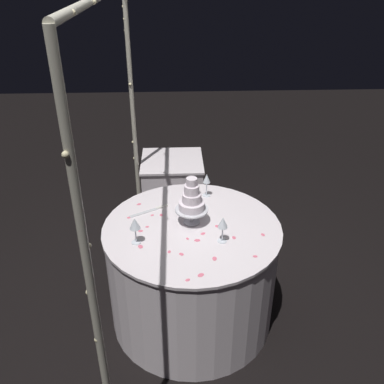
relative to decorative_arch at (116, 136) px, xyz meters
name	(u,v)px	position (x,y,z in m)	size (l,w,h in m)	color
ground_plane	(192,314)	(0.00, -0.44, -1.45)	(12.00, 12.00, 0.00)	black
decorative_arch	(116,136)	(0.00, 0.00, 0.00)	(2.11, 0.06, 2.21)	#B7B29E
main_table	(192,273)	(0.00, -0.44, -1.05)	(1.19, 1.19, 0.80)	white
side_table	(173,196)	(1.13, -0.31, -1.07)	(0.55, 0.55, 0.76)	white
tiered_cake	(191,201)	(0.05, -0.44, -0.48)	(0.22, 0.22, 0.34)	silver
wine_glass_0	(223,224)	(-0.17, -0.62, -0.52)	(0.06, 0.06, 0.18)	silver
wine_glass_1	(207,180)	(0.40, -0.57, -0.52)	(0.06, 0.06, 0.18)	silver
wine_glass_2	(135,224)	(-0.16, -0.09, -0.51)	(0.07, 0.07, 0.18)	silver
cake_knife	(151,210)	(0.21, -0.16, -0.64)	(0.16, 0.27, 0.01)	silver
rose_petal_0	(206,209)	(0.21, -0.55, -0.65)	(0.03, 0.02, 0.00)	#EA6B84
rose_petal_1	(255,256)	(-0.33, -0.81, -0.65)	(0.03, 0.02, 0.00)	#EA6B84
rose_petal_2	(141,231)	(-0.04, -0.10, -0.65)	(0.03, 0.02, 0.00)	#EA6B84
rose_petal_3	(201,275)	(-0.49, -0.47, -0.65)	(0.04, 0.03, 0.00)	#EA6B84
rose_petal_4	(197,240)	(-0.16, -0.47, -0.65)	(0.04, 0.03, 0.00)	#EA6B84
rose_petal_5	(140,247)	(-0.21, -0.12, -0.65)	(0.04, 0.03, 0.00)	#EA6B84
rose_petal_6	(215,259)	(-0.34, -0.56, -0.65)	(0.04, 0.03, 0.00)	#EA6B84
rose_petal_7	(190,189)	(0.51, -0.45, -0.65)	(0.03, 0.02, 0.00)	#EA6B84
rose_petal_8	(139,204)	(0.30, -0.07, -0.65)	(0.03, 0.02, 0.00)	#EA6B84
rose_petal_9	(147,227)	(0.01, -0.15, -0.65)	(0.02, 0.02, 0.00)	#EA6B84
rose_petal_10	(188,280)	(-0.52, -0.40, -0.65)	(0.03, 0.02, 0.00)	#EA6B84
rose_petal_11	(203,234)	(-0.09, -0.51, -0.65)	(0.03, 0.02, 0.00)	#EA6B84
rose_petal_12	(181,254)	(-0.29, -0.37, -0.65)	(0.03, 0.02, 0.00)	#EA6B84
rose_petal_13	(152,215)	(0.15, -0.17, -0.65)	(0.02, 0.02, 0.00)	#EA6B84
rose_petal_14	(187,239)	(-0.14, -0.41, -0.65)	(0.02, 0.02, 0.00)	#EA6B84
rose_petal_15	(169,252)	(-0.27, -0.29, -0.65)	(0.03, 0.02, 0.00)	#EA6B84
rose_petal_16	(234,238)	(-0.14, -0.70, -0.65)	(0.03, 0.02, 0.00)	#EA6B84
rose_petal_17	(161,215)	(0.15, -0.24, -0.65)	(0.03, 0.02, 0.00)	#EA6B84
rose_petal_18	(263,235)	(-0.12, -0.89, -0.65)	(0.03, 0.02, 0.00)	#EA6B84
rose_petal_19	(129,218)	(0.12, -0.01, -0.65)	(0.03, 0.02, 0.00)	#EA6B84
rose_petal_20	(218,226)	(-0.01, -0.61, -0.65)	(0.04, 0.03, 0.00)	#EA6B84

